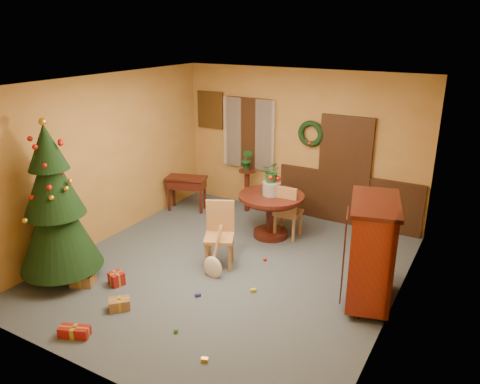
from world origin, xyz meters
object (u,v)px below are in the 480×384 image
Objects in this scene: dining_table at (271,207)px; writing_desk at (187,185)px; sideboard at (371,249)px; chair_near at (220,231)px; christmas_tree at (55,207)px.

writing_desk is at bearing 171.69° from dining_table.
writing_desk is 0.59× the size of sideboard.
sideboard is (4.20, -1.57, 0.26)m from writing_desk.
chair_near is 1.17× the size of writing_desk.
christmas_tree reaches higher than sideboard.
sideboard is (2.11, -1.26, 0.24)m from dining_table.
chair_near is at bearing 41.57° from christmas_tree.
chair_near is at bearing -101.06° from dining_table.
chair_near is 2.49m from christmas_tree.
writing_desk is (-2.09, 0.31, -0.02)m from dining_table.
dining_table is at bearing 149.16° from sideboard.
christmas_tree is 1.65× the size of sideboard.
sideboard is (4.18, 1.67, -0.37)m from christmas_tree.
sideboard is at bearing -30.84° from dining_table.
christmas_tree is at bearing -125.14° from dining_table.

